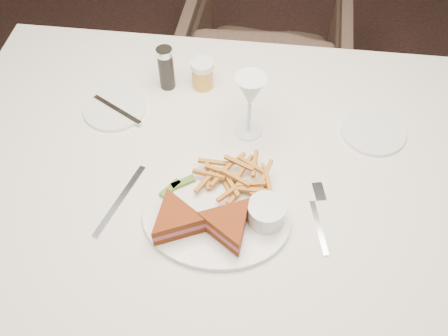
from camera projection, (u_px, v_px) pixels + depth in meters
name	position (u px, v px, depth m)	size (l,w,h in m)	color
table	(225.00, 243.00, 1.47)	(1.38, 0.92, 0.75)	silver
chair_far	(265.00, 54.00, 2.07)	(0.63, 0.59, 0.65)	#48352C
table_setting	(224.00, 172.00, 1.11)	(0.81, 0.61, 0.18)	white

